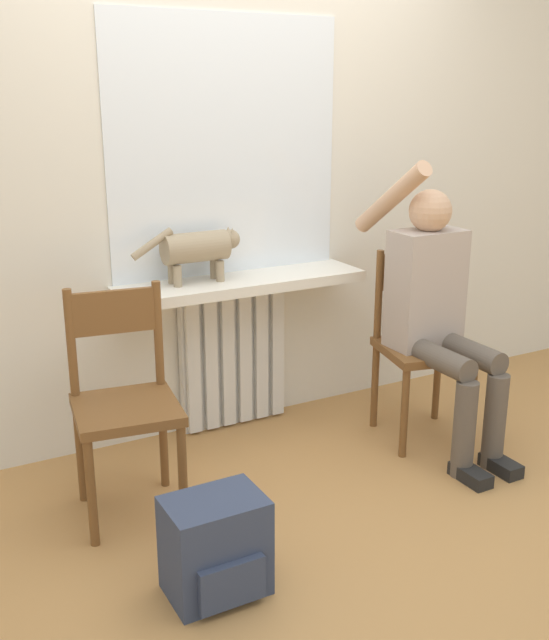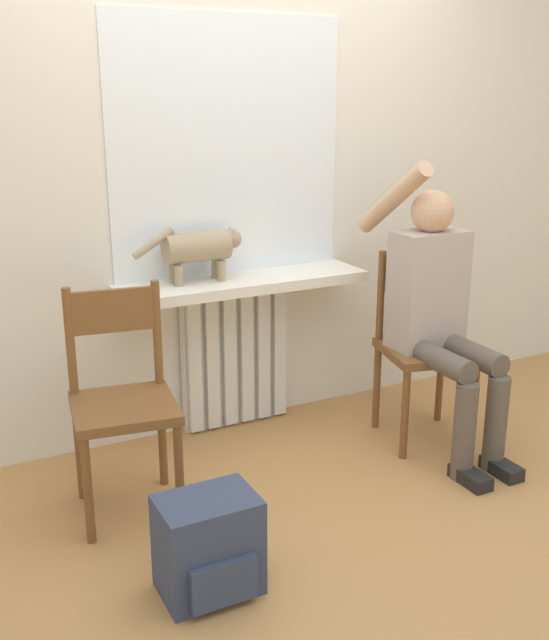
# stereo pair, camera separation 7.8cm
# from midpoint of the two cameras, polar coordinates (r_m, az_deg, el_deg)

# --- Properties ---
(ground_plane) EXTENTS (12.00, 12.00, 0.00)m
(ground_plane) POSITION_cam_midpoint_polar(r_m,az_deg,el_deg) (3.04, 5.96, -15.83)
(ground_plane) COLOR #B27F47
(wall_with_window) EXTENTS (7.00, 0.06, 2.70)m
(wall_with_window) POSITION_cam_midpoint_polar(r_m,az_deg,el_deg) (3.64, -4.56, 12.35)
(wall_with_window) COLOR silver
(wall_with_window) RESTS_ON ground_plane
(radiator) EXTENTS (0.56, 0.08, 0.74)m
(radiator) POSITION_cam_midpoint_polar(r_m,az_deg,el_deg) (3.78, -3.73, -2.68)
(radiator) COLOR silver
(radiator) RESTS_ON ground_plane
(windowsill) EXTENTS (1.22, 0.31, 0.05)m
(windowsill) POSITION_cam_midpoint_polar(r_m,az_deg,el_deg) (3.57, -3.12, 2.79)
(windowsill) COLOR white
(windowsill) RESTS_ON radiator
(window_glass) EXTENTS (1.17, 0.01, 1.19)m
(window_glass) POSITION_cam_midpoint_polar(r_m,az_deg,el_deg) (3.61, -4.34, 12.94)
(window_glass) COLOR white
(window_glass) RESTS_ON windowsill
(chair_left) EXTENTS (0.45, 0.45, 0.92)m
(chair_left) POSITION_cam_midpoint_polar(r_m,az_deg,el_deg) (3.03, -12.10, -5.99)
(chair_left) COLOR brown
(chair_left) RESTS_ON ground_plane
(chair_right) EXTENTS (0.48, 0.48, 0.92)m
(chair_right) POSITION_cam_midpoint_polar(r_m,az_deg,el_deg) (3.69, 10.50, -1.68)
(chair_right) COLOR brown
(chair_right) RESTS_ON ground_plane
(person) EXTENTS (0.36, 0.97, 1.36)m
(person) POSITION_cam_midpoint_polar(r_m,az_deg,el_deg) (3.54, 11.67, 1.03)
(person) COLOR brown
(person) RESTS_ON ground_plane
(cat) EXTENTS (0.53, 0.14, 0.27)m
(cat) POSITION_cam_midpoint_polar(r_m,az_deg,el_deg) (3.48, -6.51, 5.46)
(cat) COLOR #9E896B
(cat) RESTS_ON windowsill
(backpack) EXTENTS (0.33, 0.26, 0.35)m
(backpack) POSITION_cam_midpoint_polar(r_m,az_deg,el_deg) (2.65, -5.37, -16.85)
(backpack) COLOR #333D56
(backpack) RESTS_ON ground_plane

